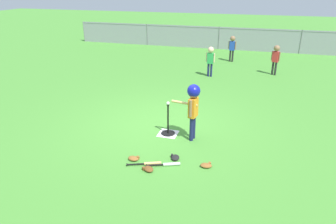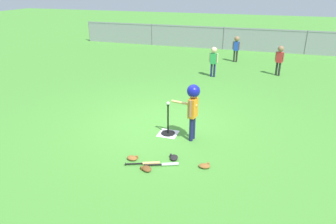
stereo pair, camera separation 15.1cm
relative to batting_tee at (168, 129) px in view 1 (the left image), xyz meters
name	(u,v)px [view 1 (the left image)]	position (x,y,z in m)	size (l,w,h in m)	color
ground_plane	(161,124)	(-0.33, 0.44, -0.12)	(60.00, 60.00, 0.00)	#478C33
home_plate	(168,134)	(0.00, 0.00, -0.11)	(0.44, 0.44, 0.01)	white
batting_tee	(168,129)	(0.00, 0.00, 0.00)	(0.32, 0.32, 0.73)	black
baseball_on_tee	(168,103)	(0.00, 0.00, 0.64)	(0.07, 0.07, 0.07)	white
batter_child	(193,101)	(0.59, -0.10, 0.80)	(0.65, 0.36, 1.29)	#191E4C
fielder_near_left	(276,56)	(2.41, 5.95, 0.61)	(0.31, 0.22, 1.13)	#262626
fielder_deep_right	(210,58)	(0.11, 5.02, 0.60)	(0.33, 0.22, 1.11)	#191E4C
fielder_near_right	(232,45)	(0.62, 7.66, 0.61)	(0.33, 0.22, 1.13)	#262626
spare_bat_silver	(168,164)	(0.40, -1.30, -0.09)	(0.63, 0.31, 0.06)	silver
spare_bat_wood	(149,163)	(0.04, -1.38, -0.09)	(0.64, 0.30, 0.06)	#DBB266
glove_by_plate	(206,165)	(1.11, -1.14, -0.08)	(0.24, 0.20, 0.07)	brown
glove_near_bats	(175,157)	(0.46, -1.03, -0.08)	(0.21, 0.25, 0.07)	black
glove_tossed_aside	(133,158)	(-0.32, -1.30, -0.08)	(0.25, 0.20, 0.07)	brown
glove_outfield_drop	(148,169)	(0.09, -1.57, -0.08)	(0.27, 0.26, 0.07)	brown
outfield_fence	(219,37)	(-0.33, 10.30, 0.50)	(16.06, 0.06, 1.15)	slate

